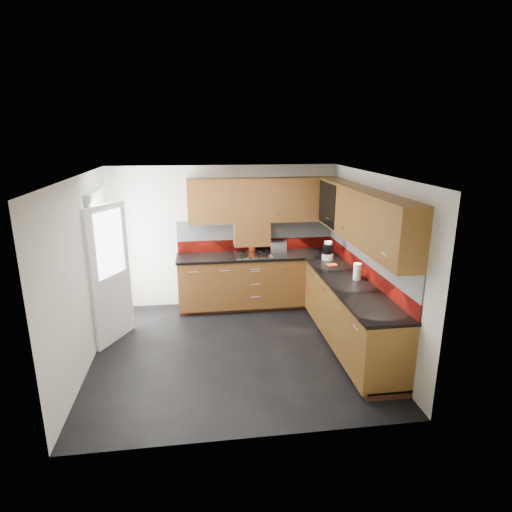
{
  "coord_description": "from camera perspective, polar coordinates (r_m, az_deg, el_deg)",
  "views": [
    {
      "loc": [
        -0.45,
        -5.34,
        2.91
      ],
      "look_at": [
        0.39,
        0.65,
        1.16
      ],
      "focal_mm": 30.0,
      "sensor_mm": 36.0,
      "label": 1
    }
  ],
  "objects": [
    {
      "name": "glass_cabinet",
      "position": [
        6.84,
        10.62,
        7.06
      ],
      "size": [
        0.32,
        0.8,
        0.66
      ],
      "color": "black",
      "rests_on": "room"
    },
    {
      "name": "room",
      "position": [
        5.54,
        -3.05,
        1.35
      ],
      "size": [
        4.0,
        3.8,
        2.64
      ],
      "color": "black"
    },
    {
      "name": "toaster",
      "position": [
        7.31,
        3.0,
        1.23
      ],
      "size": [
        0.29,
        0.2,
        0.2
      ],
      "color": "silver",
      "rests_on": "countertop"
    },
    {
      "name": "food_processor",
      "position": [
        6.95,
        9.55,
        0.63
      ],
      "size": [
        0.18,
        0.18,
        0.31
      ],
      "color": "white",
      "rests_on": "countertop"
    },
    {
      "name": "upper_cabinets",
      "position": [
        6.43,
        7.32,
        6.41
      ],
      "size": [
        2.5,
        3.2,
        0.72
      ],
      "color": "brown",
      "rests_on": "room"
    },
    {
      "name": "backsplash",
      "position": [
        6.72,
        7.19,
        1.33
      ],
      "size": [
        2.7,
        3.2,
        0.54
      ],
      "color": "#650D08",
      "rests_on": "countertop"
    },
    {
      "name": "base_cabinets",
      "position": [
        6.71,
        5.69,
        -5.57
      ],
      "size": [
        2.7,
        3.2,
        0.95
      ],
      "color": "brown",
      "rests_on": "room"
    },
    {
      "name": "back_door",
      "position": [
        6.51,
        -19.41,
        -1.58
      ],
      "size": [
        0.42,
        1.19,
        2.04
      ],
      "color": "white",
      "rests_on": "room"
    },
    {
      "name": "gas_hob",
      "position": [
        7.14,
        -0.41,
        0.23
      ],
      "size": [
        0.61,
        0.53,
        0.05
      ],
      "color": "silver",
      "rests_on": "countertop"
    },
    {
      "name": "orange_cloth",
      "position": [
        6.69,
        10.11,
        -1.18
      ],
      "size": [
        0.14,
        0.12,
        0.02
      ],
      "primitive_type": "cube",
      "rotation": [
        0.0,
        0.0,
        -0.0
      ],
      "color": "#DF4918",
      "rests_on": "countertop"
    },
    {
      "name": "paper_towel",
      "position": [
        6.09,
        13.36,
        -2.03
      ],
      "size": [
        0.14,
        0.14,
        0.24
      ],
      "primitive_type": "cylinder",
      "rotation": [
        0.0,
        0.0,
        -0.25
      ],
      "color": "white",
      "rests_on": "countertop"
    },
    {
      "name": "utensil_pot",
      "position": [
        7.35,
        -0.47,
        1.34
      ],
      "size": [
        0.12,
        0.12,
        0.43
      ],
      "color": "#D44313",
      "rests_on": "countertop"
    },
    {
      "name": "countertop",
      "position": [
        6.53,
        5.72,
        -1.69
      ],
      "size": [
        2.72,
        3.22,
        0.04
      ],
      "color": "black",
      "rests_on": "base_cabinets"
    },
    {
      "name": "extractor_hood",
      "position": [
        7.22,
        -0.59,
        3.07
      ],
      "size": [
        0.6,
        0.33,
        0.4
      ],
      "primitive_type": "cube",
      "color": "brown",
      "rests_on": "room"
    }
  ]
}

